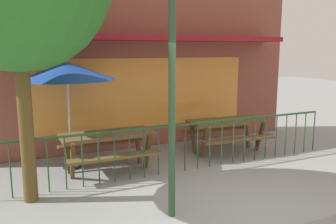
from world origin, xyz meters
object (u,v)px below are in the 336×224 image
object	(u,v)px
picnic_table_right	(227,127)
street_lamp	(172,48)
picnic_table_left	(107,141)
patio_umbrella	(67,72)

from	to	relation	value
picnic_table_right	street_lamp	size ratio (longest dim) A/B	0.51
picnic_table_left	patio_umbrella	distance (m)	1.58
picnic_table_right	street_lamp	distance (m)	3.97
picnic_table_right	street_lamp	bearing A→B (deg)	-136.79
picnic_table_left	picnic_table_right	size ratio (longest dim) A/B	0.96
picnic_table_left	patio_umbrella	bearing A→B (deg)	143.01
patio_umbrella	street_lamp	size ratio (longest dim) A/B	0.59
picnic_table_right	patio_umbrella	xyz separation A→B (m)	(-3.54, 0.37, 1.37)
patio_umbrella	street_lamp	distance (m)	2.99
patio_umbrella	picnic_table_right	bearing A→B (deg)	-6.01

